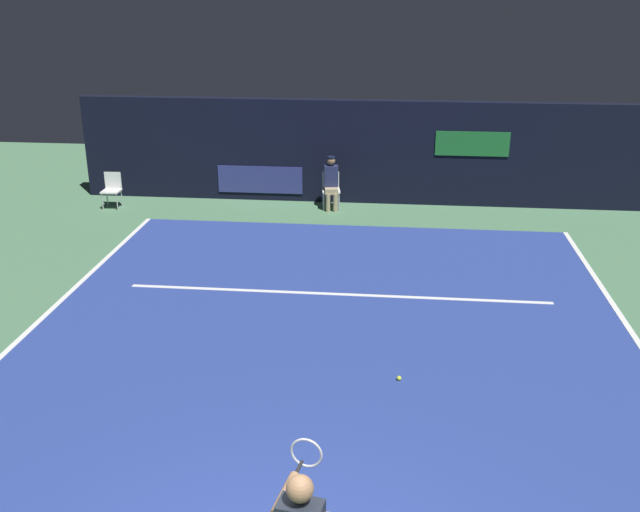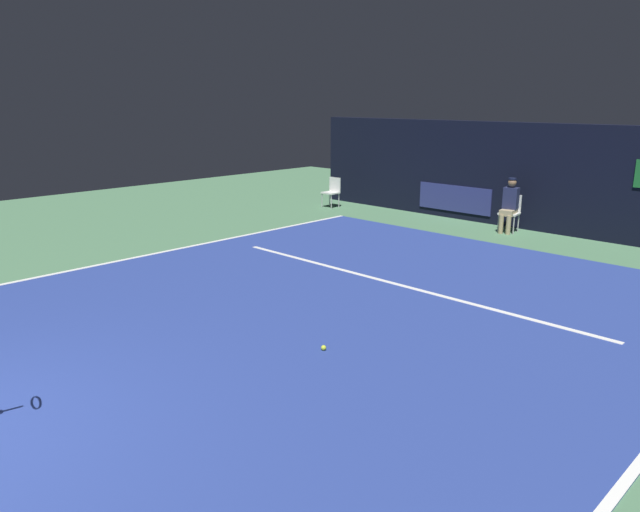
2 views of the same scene
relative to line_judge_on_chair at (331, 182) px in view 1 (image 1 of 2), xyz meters
The scene contains 8 objects.
ground_plane 7.53m from the line_judge_on_chair, 85.50° to the right, with size 28.79×28.79×0.00m, color #4C7A56.
court_surface 7.53m from the line_judge_on_chair, 85.50° to the right, with size 9.80×12.31×0.01m, color navy.
line_sideline_right 8.63m from the line_judge_on_chair, 119.71° to the right, with size 0.10×12.31×0.01m, color white.
line_service 5.39m from the line_judge_on_chair, 83.68° to the right, with size 7.65×0.10×0.01m, color white.
back_wall 1.12m from the line_judge_on_chair, 51.45° to the left, with size 14.19×0.33×2.60m.
line_judge_on_chair is the anchor object (origin of this frame).
courtside_chair_near 5.49m from the line_judge_on_chair, behind, with size 0.45×0.43×0.88m.
tennis_ball 8.44m from the line_judge_on_chair, 78.28° to the right, with size 0.07×0.07×0.07m, color #CCE033.
Camera 1 is at (0.93, -4.60, 5.26)m, focal length 40.43 mm.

